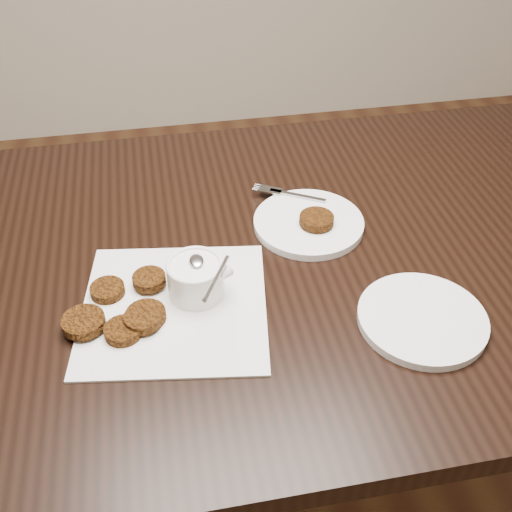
{
  "coord_description": "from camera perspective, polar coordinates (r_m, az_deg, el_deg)",
  "views": [
    {
      "loc": [
        -0.15,
        -0.74,
        1.45
      ],
      "look_at": [
        -0.01,
        0.01,
        0.8
      ],
      "focal_mm": 42.81,
      "sensor_mm": 36.0,
      "label": 1
    }
  ],
  "objects": [
    {
      "name": "table",
      "position": [
        1.36,
        1.31,
        -11.76
      ],
      "size": [
        1.43,
        0.92,
        0.75
      ],
      "primitive_type": "cube",
      "color": "black",
      "rests_on": "floor"
    },
    {
      "name": "patty_cluster",
      "position": [
        0.97,
        -11.57,
        -5.23
      ],
      "size": [
        0.25,
        0.25,
        0.02
      ],
      "primitive_type": null,
      "rotation": [
        0.0,
        0.0,
        -0.22
      ],
      "color": "#64370D",
      "rests_on": "napkin"
    },
    {
      "name": "sauce_ramekin",
      "position": [
        0.96,
        -5.78,
        -0.69
      ],
      "size": [
        0.13,
        0.13,
        0.13
      ],
      "primitive_type": null,
      "rotation": [
        0.0,
        0.0,
        -0.05
      ],
      "color": "white",
      "rests_on": "napkin"
    },
    {
      "name": "plate_with_patty",
      "position": [
        1.14,
        4.95,
        3.4
      ],
      "size": [
        0.28,
        0.28,
        0.03
      ],
      "primitive_type": null,
      "rotation": [
        0.0,
        0.0,
        -0.52
      ],
      "color": "white",
      "rests_on": "table"
    },
    {
      "name": "plate_empty",
      "position": [
        0.99,
        15.26,
        -5.69
      ],
      "size": [
        0.21,
        0.21,
        0.01
      ],
      "primitive_type": "cylinder",
      "rotation": [
        0.0,
        0.0,
        -0.07
      ],
      "color": "white",
      "rests_on": "table"
    },
    {
      "name": "floor",
      "position": [
        1.63,
        0.39,
        -22.25
      ],
      "size": [
        4.0,
        4.0,
        0.0
      ],
      "primitive_type": "plane",
      "color": "brown",
      "rests_on": "ground"
    },
    {
      "name": "napkin",
      "position": [
        0.99,
        -7.63,
        -4.7
      ],
      "size": [
        0.33,
        0.33,
        0.0
      ],
      "primitive_type": "cube",
      "rotation": [
        0.0,
        0.0,
        -0.15
      ],
      "color": "white",
      "rests_on": "table"
    }
  ]
}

